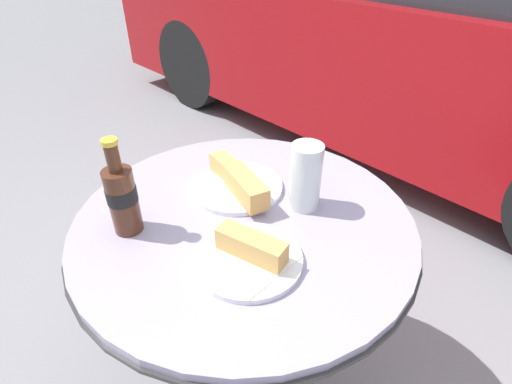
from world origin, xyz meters
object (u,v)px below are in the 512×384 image
(parked_car, at_px, (404,28))
(cola_bottle_left, at_px, (122,197))
(lunch_plate_near, at_px, (238,183))
(drinking_glass, at_px, (305,179))
(lunch_plate_far, at_px, (249,255))
(bistro_table, at_px, (245,256))

(parked_car, bearing_deg, cola_bottle_left, -75.16)
(lunch_plate_near, bearing_deg, cola_bottle_left, -101.94)
(drinking_glass, relative_size, lunch_plate_far, 0.74)
(cola_bottle_left, height_order, drinking_glass, cola_bottle_left)
(cola_bottle_left, relative_size, lunch_plate_far, 1.02)
(lunch_plate_near, xyz_separation_m, parked_car, (-0.64, 1.95, -0.06))
(drinking_glass, relative_size, lunch_plate_near, 0.65)
(bistro_table, distance_m, drinking_glass, 0.24)
(lunch_plate_far, bearing_deg, bistro_table, 142.25)
(lunch_plate_near, relative_size, lunch_plate_far, 1.14)
(drinking_glass, bearing_deg, parked_car, 112.80)
(cola_bottle_left, xyz_separation_m, lunch_plate_far, (0.25, 0.12, -0.07))
(drinking_glass, distance_m, lunch_plate_far, 0.23)
(lunch_plate_near, distance_m, lunch_plate_far, 0.24)
(lunch_plate_far, bearing_deg, cola_bottle_left, -154.41)
(parked_car, bearing_deg, drinking_glass, -67.20)
(parked_car, bearing_deg, bistro_table, -70.10)
(bistro_table, xyz_separation_m, parked_car, (-0.73, 2.01, 0.09))
(cola_bottle_left, distance_m, drinking_glass, 0.39)
(bistro_table, bearing_deg, drinking_glass, 64.21)
(cola_bottle_left, height_order, lunch_plate_near, cola_bottle_left)
(lunch_plate_far, xyz_separation_m, parked_car, (-0.84, 2.09, -0.05))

